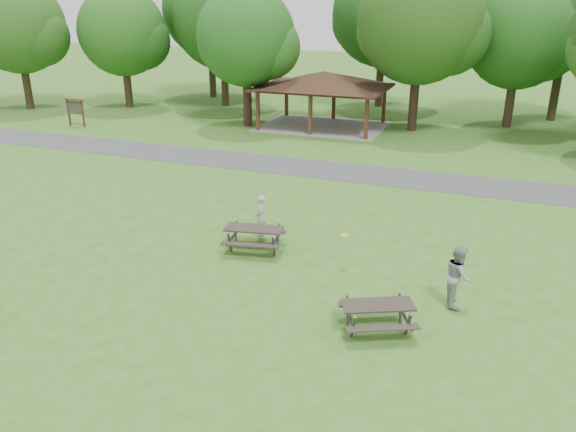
{
  "coord_description": "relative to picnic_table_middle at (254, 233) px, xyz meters",
  "views": [
    {
      "loc": [
        7.43,
        -13.01,
        8.42
      ],
      "look_at": [
        1.0,
        4.0,
        1.3
      ],
      "focal_mm": 35.0,
      "sensor_mm": 36.0,
      "label": 1
    }
  ],
  "objects": [
    {
      "name": "ground",
      "position": [
        0.12,
        -3.58,
        -0.65
      ],
      "size": [
        160.0,
        160.0,
        0.0
      ],
      "primitive_type": "plane",
      "color": "#35671D",
      "rests_on": "ground"
    },
    {
      "name": "asphalt_path",
      "position": [
        0.12,
        10.42,
        -0.64
      ],
      "size": [
        120.0,
        3.2,
        0.02
      ],
      "primitive_type": "cube",
      "color": "#404042",
      "rests_on": "ground"
    },
    {
      "name": "pavilion",
      "position": [
        -3.88,
        20.42,
        2.41
      ],
      "size": [
        8.6,
        7.01,
        3.76
      ],
      "color": "#392214",
      "rests_on": "ground"
    },
    {
      "name": "notice_board",
      "position": [
        -19.88,
        14.42,
        0.66
      ],
      "size": [
        1.6,
        0.3,
        1.88
      ],
      "color": "#341D13",
      "rests_on": "ground"
    },
    {
      "name": "tree_row_a",
      "position": [
        -27.79,
        18.44,
        5.5
      ],
      "size": [
        7.56,
        7.2,
        9.97
      ],
      "color": "black",
      "rests_on": "ground"
    },
    {
      "name": "tree_row_b",
      "position": [
        -20.8,
        21.94,
        5.01
      ],
      "size": [
        7.14,
        6.8,
        9.28
      ],
      "color": "black",
      "rests_on": "ground"
    },
    {
      "name": "tree_row_c",
      "position": [
        -13.78,
        25.44,
        5.89
      ],
      "size": [
        8.19,
        7.8,
        10.67
      ],
      "color": "black",
      "rests_on": "ground"
    },
    {
      "name": "tree_row_d",
      "position": [
        -8.8,
        18.94,
        5.12
      ],
      "size": [
        6.93,
        6.6,
        9.27
      ],
      "color": "black",
      "rests_on": "ground"
    },
    {
      "name": "tree_row_e",
      "position": [
        2.22,
        21.44,
        6.13
      ],
      "size": [
        8.4,
        8.0,
        11.02
      ],
      "color": "black",
      "rests_on": "ground"
    },
    {
      "name": "tree_row_f",
      "position": [
        8.21,
        24.94,
        5.19
      ],
      "size": [
        7.35,
        7.0,
        9.55
      ],
      "color": "#312116",
      "rests_on": "ground"
    },
    {
      "name": "tree_deep_a",
      "position": [
        -16.78,
        28.94,
        6.48
      ],
      "size": [
        8.4,
        8.0,
        11.38
      ],
      "color": "#2F2015",
      "rests_on": "ground"
    },
    {
      "name": "tree_deep_b",
      "position": [
        -1.78,
        29.44,
        6.24
      ],
      "size": [
        8.4,
        8.0,
        11.13
      ],
      "color": "black",
      "rests_on": "ground"
    },
    {
      "name": "tree_deep_c",
      "position": [
        11.22,
        28.44,
        6.79
      ],
      "size": [
        8.82,
        8.4,
        11.9
      ],
      "color": "#2F2114",
      "rests_on": "ground"
    },
    {
      "name": "picnic_table_middle",
      "position": [
        0.0,
        0.0,
        0.0
      ],
      "size": [
        2.3,
        1.98,
        0.88
      ],
      "color": "#2A231E",
      "rests_on": "ground"
    },
    {
      "name": "picnic_table_far",
      "position": [
        5.18,
        -3.56,
        -0.04
      ],
      "size": [
        2.38,
        2.2,
        0.83
      ],
      "color": "#29221E",
      "rests_on": "ground"
    },
    {
      "name": "frisbee_in_flight",
      "position": [
        3.3,
        -0.11,
        0.45
      ],
      "size": [
        0.32,
        0.32,
        0.02
      ],
      "color": "gold",
      "rests_on": "ground"
    },
    {
      "name": "frisbee_thrower",
      "position": [
        -0.23,
        1.1,
        0.18
      ],
      "size": [
        0.59,
        0.71,
        1.66
      ],
      "primitive_type": "imported",
      "rotation": [
        0.0,
        0.0,
        -1.19
      ],
      "color": "#ABABAE",
      "rests_on": "ground"
    },
    {
      "name": "frisbee_catcher",
      "position": [
        7.04,
        -1.39,
        0.28
      ],
      "size": [
        0.88,
        1.03,
        1.86
      ],
      "primitive_type": "imported",
      "rotation": [
        0.0,
        0.0,
        1.78
      ],
      "color": "gray",
      "rests_on": "ground"
    }
  ]
}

